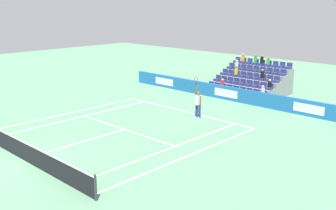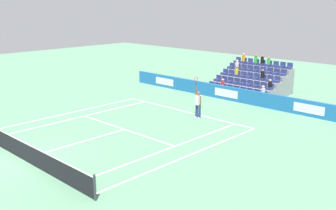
# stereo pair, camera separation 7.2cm
# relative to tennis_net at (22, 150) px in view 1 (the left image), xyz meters

# --- Properties ---
(ground_plane) EXTENTS (80.00, 80.00, 0.00)m
(ground_plane) POSITION_rel_tennis_net_xyz_m (0.00, 0.00, -0.49)
(ground_plane) COLOR #669E77
(line_baseline) EXTENTS (10.97, 0.10, 0.01)m
(line_baseline) POSITION_rel_tennis_net_xyz_m (0.00, -11.89, -0.49)
(line_baseline) COLOR white
(line_baseline) RESTS_ON ground
(line_service) EXTENTS (8.23, 0.10, 0.01)m
(line_service) POSITION_rel_tennis_net_xyz_m (0.00, -6.40, -0.49)
(line_service) COLOR white
(line_service) RESTS_ON ground
(line_centre_service) EXTENTS (0.10, 6.40, 0.01)m
(line_centre_service) POSITION_rel_tennis_net_xyz_m (0.00, -3.20, -0.49)
(line_centre_service) COLOR white
(line_centre_service) RESTS_ON ground
(line_singles_sideline_left) EXTENTS (0.10, 11.89, 0.01)m
(line_singles_sideline_left) POSITION_rel_tennis_net_xyz_m (4.12, -5.95, -0.49)
(line_singles_sideline_left) COLOR white
(line_singles_sideline_left) RESTS_ON ground
(line_singles_sideline_right) EXTENTS (0.10, 11.89, 0.01)m
(line_singles_sideline_right) POSITION_rel_tennis_net_xyz_m (-4.12, -5.95, -0.49)
(line_singles_sideline_right) COLOR white
(line_singles_sideline_right) RESTS_ON ground
(line_doubles_sideline_left) EXTENTS (0.10, 11.89, 0.01)m
(line_doubles_sideline_left) POSITION_rel_tennis_net_xyz_m (5.49, -5.95, -0.49)
(line_doubles_sideline_left) COLOR white
(line_doubles_sideline_left) RESTS_ON ground
(line_doubles_sideline_right) EXTENTS (0.10, 11.89, 0.01)m
(line_doubles_sideline_right) POSITION_rel_tennis_net_xyz_m (-5.49, -5.95, -0.49)
(line_doubles_sideline_right) COLOR white
(line_doubles_sideline_right) RESTS_ON ground
(line_centre_mark) EXTENTS (0.10, 0.20, 0.01)m
(line_centre_mark) POSITION_rel_tennis_net_xyz_m (0.00, -11.79, -0.49)
(line_centre_mark) COLOR white
(line_centre_mark) RESTS_ON ground
(sponsor_barrier) EXTENTS (19.96, 0.22, 1.07)m
(sponsor_barrier) POSITION_rel_tennis_net_xyz_m (0.00, -16.69, 0.04)
(sponsor_barrier) COLOR #1E66AD
(sponsor_barrier) RESTS_ON ground
(tennis_net) EXTENTS (11.97, 0.10, 1.07)m
(tennis_net) POSITION_rel_tennis_net_xyz_m (0.00, 0.00, 0.00)
(tennis_net) COLOR #33383D
(tennis_net) RESTS_ON ground
(tennis_player) EXTENTS (0.53, 0.36, 2.85)m
(tennis_player) POSITION_rel_tennis_net_xyz_m (-1.59, -11.31, 0.50)
(tennis_player) COLOR navy
(tennis_player) RESTS_ON ground
(stadium_stand) EXTENTS (5.58, 4.75, 3.02)m
(stadium_stand) POSITION_rel_tennis_net_xyz_m (0.00, -20.26, 0.33)
(stadium_stand) COLOR gray
(stadium_stand) RESTS_ON ground
(loose_tennis_ball) EXTENTS (0.07, 0.07, 0.07)m
(loose_tennis_ball) POSITION_rel_tennis_net_xyz_m (2.44, -2.13, -0.46)
(loose_tennis_ball) COLOR #D1E533
(loose_tennis_ball) RESTS_ON ground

